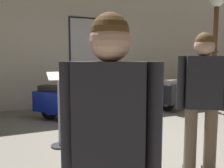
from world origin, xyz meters
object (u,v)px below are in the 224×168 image
at_px(scooter_0, 75,101).
at_px(visitor_0, 202,96).
at_px(visitor_1, 110,142).
at_px(info_stanchion, 59,116).
at_px(scooter_1, 148,90).
at_px(lamppost, 215,41).

xyz_separation_m(scooter_0, visitor_0, (0.67, -2.85, 0.49)).
relative_size(scooter_0, visitor_1, 0.94).
xyz_separation_m(visitor_1, info_stanchion, (0.21, 2.45, -0.44)).
xyz_separation_m(scooter_1, visitor_1, (-3.01, -4.44, 0.44)).
distance_m(visitor_0, info_stanchion, 2.07).
bearing_deg(info_stanchion, scooter_0, 65.44).
xyz_separation_m(scooter_1, lamppost, (1.12, -1.18, 1.27)).
xyz_separation_m(scooter_0, lamppost, (3.34, -0.46, 1.30)).
bearing_deg(scooter_0, lamppost, 34.86).
relative_size(visitor_0, visitor_1, 1.02).
bearing_deg(scooter_0, visitor_0, -34.17).
distance_m(lamppost, info_stanchion, 4.21).
bearing_deg(scooter_0, visitor_1, -59.43).
bearing_deg(info_stanchion, scooter_1, 35.50).
height_order(visitor_0, visitor_1, visitor_0).
xyz_separation_m(scooter_1, visitor_0, (-1.55, -3.58, 0.46)).
distance_m(lamppost, visitor_0, 3.68).
bearing_deg(scooter_1, info_stanchion, 112.22).
distance_m(scooter_0, visitor_1, 3.83).
height_order(visitor_0, info_stanchion, visitor_0).
distance_m(scooter_0, scooter_1, 2.34).
bearing_deg(scooter_1, lamppost, -149.74).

